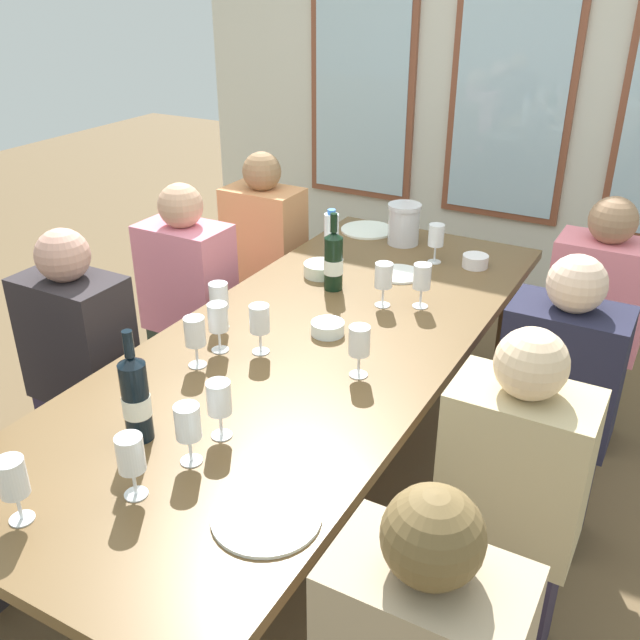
# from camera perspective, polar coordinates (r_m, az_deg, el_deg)

# --- Properties ---
(ground_plane) EXTENTS (12.00, 12.00, 0.00)m
(ground_plane) POSITION_cam_1_polar(r_m,az_deg,el_deg) (2.91, -0.68, -14.57)
(ground_plane) COLOR brown
(back_wall_with_windows) EXTENTS (4.20, 0.10, 2.90)m
(back_wall_with_windows) POSITION_cam_1_polar(r_m,az_deg,el_deg) (4.43, 15.52, 19.75)
(back_wall_with_windows) COLOR silver
(back_wall_with_windows) RESTS_ON ground
(dining_table) EXTENTS (1.00, 2.54, 0.74)m
(dining_table) POSITION_cam_1_polar(r_m,az_deg,el_deg) (2.52, -0.76, -2.94)
(dining_table) COLOR brown
(dining_table) RESTS_ON ground
(white_plate_0) EXTENTS (0.26, 0.26, 0.01)m
(white_plate_0) POSITION_cam_1_polar(r_m,az_deg,el_deg) (1.76, -4.31, -15.44)
(white_plate_0) COLOR white
(white_plate_0) RESTS_ON dining_table
(white_plate_1) EXTENTS (0.26, 0.26, 0.01)m
(white_plate_1) POSITION_cam_1_polar(r_m,az_deg,el_deg) (3.53, 3.82, 7.21)
(white_plate_1) COLOR white
(white_plate_1) RESTS_ON dining_table
(white_plate_2) EXTENTS (0.20, 0.20, 0.01)m
(white_plate_2) POSITION_cam_1_polar(r_m,az_deg,el_deg) (3.02, 6.33, 3.69)
(white_plate_2) COLOR white
(white_plate_2) RESTS_ON dining_table
(metal_pitcher) EXTENTS (0.16, 0.16, 0.19)m
(metal_pitcher) POSITION_cam_1_polar(r_m,az_deg,el_deg) (3.35, 6.73, 7.66)
(metal_pitcher) COLOR silver
(metal_pitcher) RESTS_ON dining_table
(wine_bottle_0) EXTENTS (0.08, 0.08, 0.32)m
(wine_bottle_0) POSITION_cam_1_polar(r_m,az_deg,el_deg) (2.83, 1.08, 4.77)
(wine_bottle_0) COLOR black
(wine_bottle_0) RESTS_ON dining_table
(wine_bottle_1) EXTENTS (0.08, 0.08, 0.33)m
(wine_bottle_1) POSITION_cam_1_polar(r_m,az_deg,el_deg) (1.99, -14.54, -6.05)
(wine_bottle_1) COLOR black
(wine_bottle_1) RESTS_ON dining_table
(tasting_bowl_0) EXTENTS (0.15, 0.15, 0.05)m
(tasting_bowl_0) POSITION_cam_1_polar(r_m,az_deg,el_deg) (2.99, 0.10, 4.08)
(tasting_bowl_0) COLOR white
(tasting_bowl_0) RESTS_ON dining_table
(tasting_bowl_1) EXTENTS (0.12, 0.12, 0.05)m
(tasting_bowl_1) POSITION_cam_1_polar(r_m,az_deg,el_deg) (2.52, 0.62, -0.64)
(tasting_bowl_1) COLOR white
(tasting_bowl_1) RESTS_ON dining_table
(tasting_bowl_2) EXTENTS (0.11, 0.11, 0.05)m
(tasting_bowl_2) POSITION_cam_1_polar(r_m,az_deg,el_deg) (3.15, 12.33, 4.63)
(tasting_bowl_2) COLOR white
(tasting_bowl_2) RESTS_ON dining_table
(water_bottle) EXTENTS (0.06, 0.06, 0.24)m
(water_bottle) POSITION_cam_1_polar(r_m,az_deg,el_deg) (3.10, 0.91, 6.61)
(water_bottle) COLOR white
(water_bottle) RESTS_ON dining_table
(wine_glass_0) EXTENTS (0.07, 0.07, 0.17)m
(wine_glass_0) POSITION_cam_1_polar(r_m,az_deg,el_deg) (3.14, 9.28, 6.58)
(wine_glass_0) COLOR white
(wine_glass_0) RESTS_ON dining_table
(wine_glass_1) EXTENTS (0.07, 0.07, 0.17)m
(wine_glass_1) POSITION_cam_1_polar(r_m,az_deg,el_deg) (2.36, -4.87, 0.00)
(wine_glass_1) COLOR white
(wine_glass_1) RESTS_ON dining_table
(wine_glass_2) EXTENTS (0.07, 0.07, 0.17)m
(wine_glass_2) POSITION_cam_1_polar(r_m,az_deg,el_deg) (2.70, 5.12, 3.41)
(wine_glass_2) COLOR white
(wine_glass_2) RESTS_ON dining_table
(wine_glass_3) EXTENTS (0.07, 0.07, 0.17)m
(wine_glass_3) POSITION_cam_1_polar(r_m,az_deg,el_deg) (2.54, -8.10, 1.73)
(wine_glass_3) COLOR white
(wine_glass_3) RESTS_ON dining_table
(wine_glass_4) EXTENTS (0.07, 0.07, 0.17)m
(wine_glass_4) POSITION_cam_1_polar(r_m,az_deg,el_deg) (2.71, 8.18, 3.39)
(wine_glass_4) COLOR white
(wine_glass_4) RESTS_ON dining_table
(wine_glass_5) EXTENTS (0.07, 0.07, 0.17)m
(wine_glass_5) POSITION_cam_1_polar(r_m,az_deg,el_deg) (1.80, -14.91, -10.53)
(wine_glass_5) COLOR white
(wine_glass_5) RESTS_ON dining_table
(wine_glass_6) EXTENTS (0.07, 0.07, 0.17)m
(wine_glass_6) POSITION_cam_1_polar(r_m,az_deg,el_deg) (1.96, -8.08, -6.40)
(wine_glass_6) COLOR white
(wine_glass_6) RESTS_ON dining_table
(wine_glass_7) EXTENTS (0.07, 0.07, 0.17)m
(wine_glass_7) POSITION_cam_1_polar(r_m,az_deg,el_deg) (2.39, -8.16, 0.04)
(wine_glass_7) COLOR white
(wine_glass_7) RESTS_ON dining_table
(wine_glass_8) EXTENTS (0.07, 0.07, 0.17)m
(wine_glass_8) POSITION_cam_1_polar(r_m,az_deg,el_deg) (2.23, 3.17, -1.86)
(wine_glass_8) COLOR white
(wine_glass_8) RESTS_ON dining_table
(wine_glass_9) EXTENTS (0.07, 0.07, 0.17)m
(wine_glass_9) POSITION_cam_1_polar(r_m,az_deg,el_deg) (2.31, -9.98, -1.10)
(wine_glass_9) COLOR white
(wine_glass_9) RESTS_ON dining_table
(wine_glass_10) EXTENTS (0.07, 0.07, 0.17)m
(wine_glass_10) POSITION_cam_1_polar(r_m,az_deg,el_deg) (1.88, -10.54, -8.14)
(wine_glass_10) COLOR white
(wine_glass_10) RESTS_ON dining_table
(wine_glass_11) EXTENTS (0.07, 0.07, 0.17)m
(wine_glass_11) POSITION_cam_1_polar(r_m,az_deg,el_deg) (1.82, -23.38, -11.71)
(wine_glass_11) COLOR white
(wine_glass_11) RESTS_ON dining_table
(seated_person_0) EXTENTS (0.38, 0.24, 1.11)m
(seated_person_0) POSITION_cam_1_polar(r_m,az_deg,el_deg) (3.68, -4.40, 4.39)
(seated_person_0) COLOR #3A3644
(seated_person_0) RESTS_ON ground
(seated_person_1) EXTENTS (0.38, 0.24, 1.11)m
(seated_person_1) POSITION_cam_1_polar(r_m,az_deg,el_deg) (3.22, 20.93, -0.81)
(seated_person_1) COLOR #332337
(seated_person_1) RESTS_ON ground
(seated_person_2) EXTENTS (0.38, 0.24, 1.11)m
(seated_person_2) POSITION_cam_1_polar(r_m,az_deg,el_deg) (3.23, -10.36, 0.69)
(seated_person_2) COLOR #2E392C
(seated_person_2) RESTS_ON ground
(seated_person_3) EXTENTS (0.38, 0.24, 1.11)m
(seated_person_3) POSITION_cam_1_polar(r_m,az_deg,el_deg) (2.61, 18.23, -7.09)
(seated_person_3) COLOR #332933
(seated_person_3) RESTS_ON ground
(seated_person_6) EXTENTS (0.38, 0.24, 1.11)m
(seated_person_6) POSITION_cam_1_polar(r_m,az_deg,el_deg) (2.83, -18.39, -4.32)
(seated_person_6) COLOR #342A40
(seated_person_6) RESTS_ON ground
(seated_person_7) EXTENTS (0.38, 0.24, 1.11)m
(seated_person_7) POSITION_cam_1_polar(r_m,az_deg,el_deg) (2.16, 14.84, -14.71)
(seated_person_7) COLOR #2D2539
(seated_person_7) RESTS_ON ground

